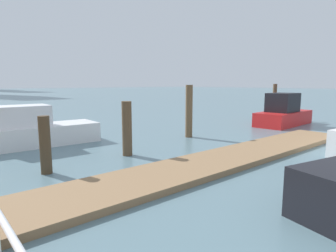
{
  "coord_description": "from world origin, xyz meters",
  "views": [
    {
      "loc": [
        -3.56,
        5.31,
        2.62
      ],
      "look_at": [
        1.65,
        11.43,
        1.41
      ],
      "focal_mm": 30.48,
      "sensor_mm": 36.0,
      "label": 1
    }
  ],
  "objects": [
    {
      "name": "dock_piling_3",
      "position": [
        15.94,
        16.2,
        1.29
      ],
      "size": [
        0.29,
        0.29,
        2.58
      ],
      "primitive_type": "cylinder",
      "color": "brown",
      "rests_on": "ground_plane"
    },
    {
      "name": "moored_boat_1",
      "position": [
        13.59,
        14.23,
        0.74
      ],
      "size": [
        4.75,
        2.12,
        2.02
      ],
      "color": "red",
      "rests_on": "ground_plane"
    },
    {
      "name": "ground_plane",
      "position": [
        0.0,
        20.0,
        0.0
      ],
      "size": [
        300.0,
        300.0,
        0.0
      ],
      "primitive_type": "plane",
      "color": "slate"
    },
    {
      "name": "moored_boat_2",
      "position": [
        -0.1,
        18.05,
        0.66
      ],
      "size": [
        4.74,
        1.92,
        1.72
      ],
      "color": "white",
      "rests_on": "ground_plane"
    },
    {
      "name": "dock_piling_0",
      "position": [
        6.17,
        15.18,
        1.27
      ],
      "size": [
        0.34,
        0.34,
        2.55
      ],
      "primitive_type": "cylinder",
      "color": "brown",
      "rests_on": "ground_plane"
    },
    {
      "name": "dock_piling_2",
      "position": [
        1.92,
        14.06,
        0.99
      ],
      "size": [
        0.36,
        0.36,
        1.98
      ],
      "primitive_type": "cylinder",
      "color": "brown",
      "rests_on": "ground_plane"
    },
    {
      "name": "dock_piling_1",
      "position": [
        -1.04,
        13.77,
        0.85
      ],
      "size": [
        0.32,
        0.32,
        1.7
      ],
      "primitive_type": "cylinder",
      "color": "#473826",
      "rests_on": "ground_plane"
    },
    {
      "name": "floating_dock",
      "position": [
        3.99,
        11.18,
        0.09
      ],
      "size": [
        14.98,
        2.0,
        0.18
      ],
      "primitive_type": "cube",
      "color": "#93704C",
      "rests_on": "ground_plane"
    }
  ]
}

